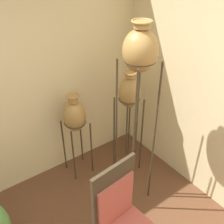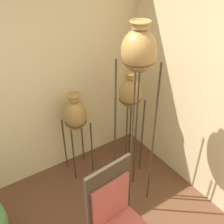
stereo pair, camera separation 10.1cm
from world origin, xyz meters
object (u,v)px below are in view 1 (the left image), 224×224
object	(u,v)px
vase_stand_tall	(140,56)
chair	(124,219)
vase_stand_short	(75,117)
vase_stand_medium	(129,95)

from	to	relation	value
vase_stand_tall	chair	size ratio (longest dim) A/B	1.77
vase_stand_tall	chair	distance (m)	1.41
vase_stand_short	vase_stand_medium	bearing A→B (deg)	-31.33
vase_stand_medium	chair	size ratio (longest dim) A/B	1.21
vase_stand_short	chair	size ratio (longest dim) A/B	0.99
chair	vase_stand_medium	bearing A→B (deg)	43.46
vase_stand_tall	chair	world-z (taller)	vase_stand_tall
vase_stand_tall	vase_stand_short	distance (m)	1.22
vase_stand_tall	vase_stand_medium	distance (m)	0.80
vase_stand_medium	vase_stand_tall	bearing A→B (deg)	-120.86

